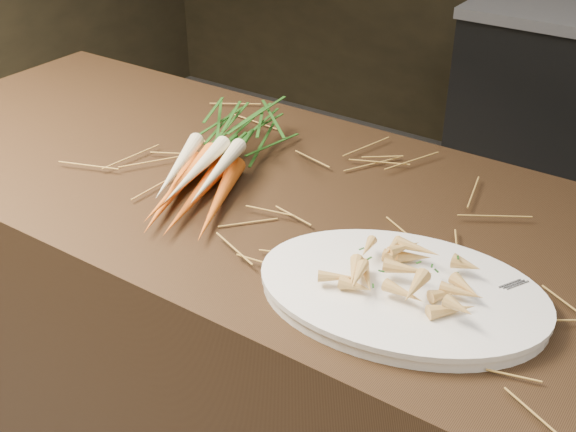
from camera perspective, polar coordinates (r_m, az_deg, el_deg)
straw_bedding at (r=1.19m, az=10.55°, el=-1.60°), size 1.40×0.60×0.02m
root_veg_bunch at (r=1.38m, az=-5.18°, el=5.43°), size 0.30×0.51×0.09m
serving_platter at (r=1.05m, az=8.94°, el=-6.16°), size 0.47×0.36×0.02m
roasted_veg_heap at (r=1.03m, az=9.09°, el=-4.65°), size 0.23×0.19×0.05m
serving_fork at (r=1.02m, az=16.88°, el=-7.79°), size 0.08×0.14×0.00m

